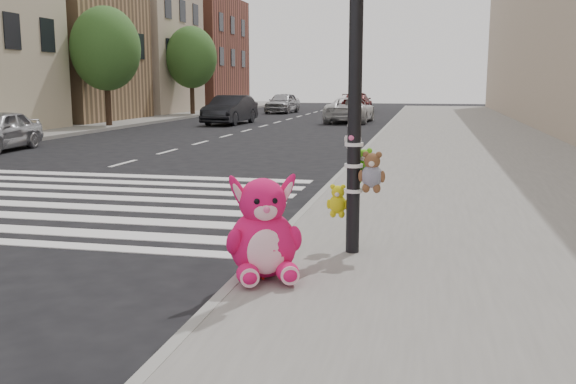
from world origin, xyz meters
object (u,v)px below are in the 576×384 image
(signal_pole, at_px, (357,121))
(car_dark_far, at_px, (230,110))
(car_white_near, at_px, (350,110))
(pink_bunny, at_px, (263,235))
(red_teddy, at_px, (261,271))

(signal_pole, distance_m, car_dark_far, 25.86)
(car_dark_far, height_order, car_white_near, car_dark_far)
(car_white_near, bearing_deg, pink_bunny, 96.74)
(car_white_near, bearing_deg, car_dark_far, 26.76)
(red_teddy, bearing_deg, signal_pole, 32.91)
(red_teddy, relative_size, car_dark_far, 0.04)
(car_white_near, bearing_deg, red_teddy, 96.70)
(pink_bunny, height_order, car_white_near, car_white_near)
(red_teddy, xyz_separation_m, car_dark_far, (-8.31, 25.49, 0.51))
(pink_bunny, relative_size, red_teddy, 6.23)
(signal_pole, xyz_separation_m, car_dark_far, (-9.14, 24.17, -0.98))
(pink_bunny, distance_m, car_dark_far, 26.75)
(signal_pole, height_order, car_white_near, signal_pole)
(signal_pole, height_order, pink_bunny, signal_pole)
(pink_bunny, distance_m, car_white_near, 28.26)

